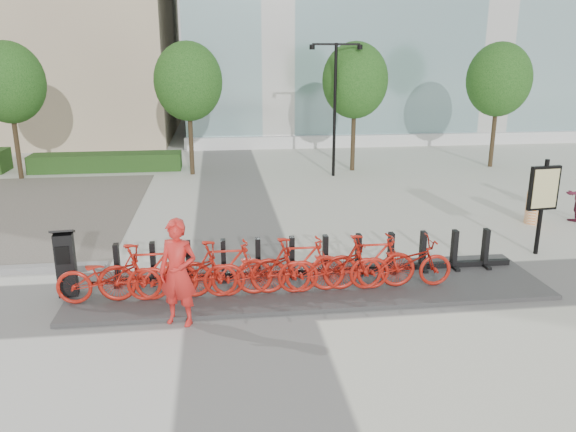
{
  "coord_description": "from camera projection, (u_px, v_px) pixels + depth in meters",
  "views": [
    {
      "loc": [
        -0.49,
        -10.22,
        4.64
      ],
      "look_at": [
        1.0,
        1.5,
        1.2
      ],
      "focal_mm": 35.0,
      "sensor_mm": 36.0,
      "label": 1
    }
  ],
  "objects": [
    {
      "name": "ground",
      "position": [
        247.0,
        297.0,
        11.09
      ],
      "size": [
        120.0,
        120.0,
        0.0
      ],
      "primitive_type": "plane",
      "color": "beige"
    },
    {
      "name": "hedge_b",
      "position": [
        107.0,
        162.0,
        22.96
      ],
      "size": [
        6.0,
        1.2,
        0.7
      ],
      "primitive_type": "cube",
      "color": "#1A4114",
      "rests_on": "ground"
    },
    {
      "name": "tree_0",
      "position": [
        9.0,
        83.0,
        20.54
      ],
      "size": [
        2.6,
        2.6,
        5.1
      ],
      "color": "#382B1D",
      "rests_on": "ground"
    },
    {
      "name": "tree_1",
      "position": [
        188.0,
        82.0,
        21.33
      ],
      "size": [
        2.6,
        2.6,
        5.1
      ],
      "color": "#382B1D",
      "rests_on": "ground"
    },
    {
      "name": "tree_2",
      "position": [
        355.0,
        81.0,
        22.12
      ],
      "size": [
        2.6,
        2.6,
        5.1
      ],
      "color": "#382B1D",
      "rests_on": "ground"
    },
    {
      "name": "tree_3",
      "position": [
        499.0,
        80.0,
        22.84
      ],
      "size": [
        2.6,
        2.6,
        5.1
      ],
      "color": "#382B1D",
      "rests_on": "ground"
    },
    {
      "name": "streetlamp",
      "position": [
        335.0,
        94.0,
        21.17
      ],
      "size": [
        2.0,
        0.2,
        5.0
      ],
      "color": "black",
      "rests_on": "ground"
    },
    {
      "name": "dock_pad",
      "position": [
        310.0,
        286.0,
        11.52
      ],
      "size": [
        9.6,
        2.4,
        0.08
      ],
      "primitive_type": "cube",
      "color": "#3C3C3C",
      "rests_on": "ground"
    },
    {
      "name": "dock_rail_posts",
      "position": [
        309.0,
        256.0,
        11.85
      ],
      "size": [
        8.02,
        0.5,
        0.85
      ],
      "primitive_type": null,
      "color": "black",
      "rests_on": "dock_pad"
    },
    {
      "name": "bike_0",
      "position": [
        109.0,
        276.0,
        10.56
      ],
      "size": [
        1.95,
        0.68,
        1.03
      ],
      "primitive_type": "imported",
      "rotation": [
        0.0,
        0.0,
        1.57
      ],
      "color": "#A81A0F",
      "rests_on": "dock_pad"
    },
    {
      "name": "bike_1",
      "position": [
        148.0,
        272.0,
        10.63
      ],
      "size": [
        1.89,
        0.53,
        1.14
      ],
      "primitive_type": "imported",
      "rotation": [
        0.0,
        0.0,
        1.57
      ],
      "color": "#A81A0F",
      "rests_on": "dock_pad"
    },
    {
      "name": "bike_2",
      "position": [
        186.0,
        273.0,
        10.73
      ],
      "size": [
        1.95,
        0.68,
        1.03
      ],
      "primitive_type": "imported",
      "rotation": [
        0.0,
        0.0,
        1.57
      ],
      "color": "#A81A0F",
      "rests_on": "dock_pad"
    },
    {
      "name": "bike_3",
      "position": [
        224.0,
        268.0,
        10.8
      ],
      "size": [
        1.89,
        0.53,
        1.14
      ],
      "primitive_type": "imported",
      "rotation": [
        0.0,
        0.0,
        1.57
      ],
      "color": "#A81A0F",
      "rests_on": "dock_pad"
    },
    {
      "name": "bike_4",
      "position": [
        261.0,
        269.0,
        10.91
      ],
      "size": [
        1.95,
        0.68,
        1.03
      ],
      "primitive_type": "imported",
      "rotation": [
        0.0,
        0.0,
        1.57
      ],
      "color": "#A81A0F",
      "rests_on": "dock_pad"
    },
    {
      "name": "bike_5",
      "position": [
        298.0,
        265.0,
        10.98
      ],
      "size": [
        1.89,
        0.53,
        1.14
      ],
      "primitive_type": "imported",
      "rotation": [
        0.0,
        0.0,
        1.57
      ],
      "color": "#A81A0F",
      "rests_on": "dock_pad"
    },
    {
      "name": "bike_6",
      "position": [
        334.0,
        266.0,
        11.08
      ],
      "size": [
        1.95,
        0.68,
        1.03
      ],
      "primitive_type": "imported",
      "rotation": [
        0.0,
        0.0,
        1.57
      ],
      "color": "#A81A0F",
      "rests_on": "dock_pad"
    },
    {
      "name": "bike_7",
      "position": [
        370.0,
        262.0,
        11.15
      ],
      "size": [
        1.89,
        0.53,
        1.14
      ],
      "primitive_type": "imported",
      "rotation": [
        0.0,
        0.0,
        1.57
      ],
      "color": "#A81A0F",
      "rests_on": "dock_pad"
    },
    {
      "name": "bike_8",
      "position": [
        404.0,
        263.0,
        11.25
      ],
      "size": [
        1.95,
        0.68,
        1.03
      ],
      "primitive_type": "imported",
      "rotation": [
        0.0,
        0.0,
        1.57
      ],
      "color": "#A81A0F",
      "rests_on": "dock_pad"
    },
    {
      "name": "kiosk",
      "position": [
        66.0,
        263.0,
        10.82
      ],
      "size": [
        0.46,
        0.4,
        1.38
      ],
      "rotation": [
        0.0,
        0.0,
        0.11
      ],
      "color": "black",
      "rests_on": "dock_pad"
    },
    {
      "name": "worker_red",
      "position": [
        178.0,
        273.0,
        9.75
      ],
      "size": [
        0.83,
        0.7,
        1.93
      ],
      "primitive_type": "imported",
      "rotation": [
        0.0,
        0.0,
        -0.4
      ],
      "color": "red",
      "rests_on": "ground"
    },
    {
      "name": "construction_barrel",
      "position": [
        534.0,
        208.0,
        15.76
      ],
      "size": [
        0.51,
        0.51,
        0.92
      ],
      "primitive_type": "cylinder",
      "rotation": [
        0.0,
        0.0,
        0.08
      ],
      "color": "#EA6600",
      "rests_on": "ground"
    },
    {
      "name": "map_sign",
      "position": [
        543.0,
        192.0,
        13.06
      ],
      "size": [
        0.76,
        0.2,
        2.3
      ],
      "rotation": [
        0.0,
        0.0,
        0.11
      ],
      "color": "black",
      "rests_on": "ground"
    }
  ]
}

